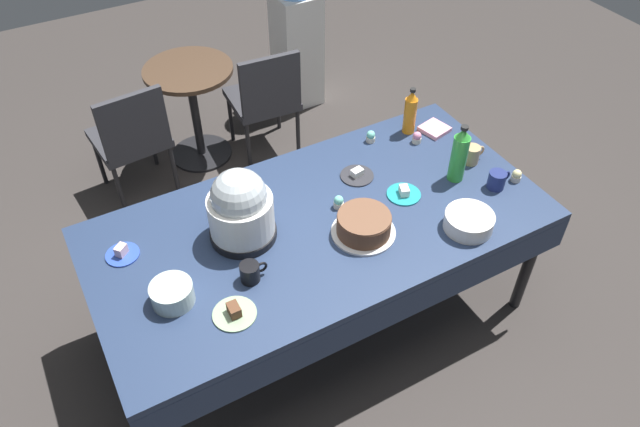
{
  "coord_description": "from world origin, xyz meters",
  "views": [
    {
      "loc": [
        -1.01,
        -1.81,
        2.78
      ],
      "look_at": [
        0.0,
        0.0,
        0.8
      ],
      "focal_mm": 33.89,
      "sensor_mm": 36.0,
      "label": 1
    }
  ],
  "objects": [
    {
      "name": "cupcake_cocoa",
      "position": [
        -0.2,
        0.41,
        0.78
      ],
      "size": [
        0.05,
        0.05,
        0.07
      ],
      "color": "beige",
      "rests_on": "potluck_table"
    },
    {
      "name": "dessert_plate_charcoal",
      "position": [
        0.33,
        0.2,
        0.76
      ],
      "size": [
        0.18,
        0.18,
        0.04
      ],
      "color": "#2D2D33",
      "rests_on": "potluck_table"
    },
    {
      "name": "dessert_plate_teal",
      "position": [
        0.46,
        -0.04,
        0.76
      ],
      "size": [
        0.17,
        0.17,
        0.05
      ],
      "color": "teal",
      "rests_on": "potluck_table"
    },
    {
      "name": "cupcake_lemon",
      "position": [
        0.77,
        0.29,
        0.78
      ],
      "size": [
        0.05,
        0.05,
        0.07
      ],
      "color": "beige",
      "rests_on": "potluck_table"
    },
    {
      "name": "dessert_plate_cobalt",
      "position": [
        -0.89,
        0.24,
        0.76
      ],
      "size": [
        0.15,
        0.15,
        0.06
      ],
      "color": "#2D4CB2",
      "rests_on": "potluck_table"
    },
    {
      "name": "dessert_plate_sage",
      "position": [
        -0.58,
        -0.31,
        0.76
      ],
      "size": [
        0.18,
        0.18,
        0.06
      ],
      "color": "#8CA87F",
      "rests_on": "potluck_table"
    },
    {
      "name": "cupcake_berry",
      "position": [
        0.55,
        0.42,
        0.78
      ],
      "size": [
        0.05,
        0.05,
        0.07
      ],
      "color": "beige",
      "rests_on": "potluck_table"
    },
    {
      "name": "cupcake_vanilla",
      "position": [
        1.03,
        -0.23,
        0.78
      ],
      "size": [
        0.05,
        0.05,
        0.07
      ],
      "color": "beige",
      "rests_on": "potluck_table"
    },
    {
      "name": "paper_napkin_stack",
      "position": [
        0.93,
        0.33,
        0.76
      ],
      "size": [
        0.17,
        0.17,
        0.02
      ],
      "primitive_type": "cube",
      "rotation": [
        0.0,
        0.0,
        0.23
      ],
      "color": "pink",
      "rests_on": "potluck_table"
    },
    {
      "name": "soda_bottle_orange_juice",
      "position": [
        0.79,
        0.4,
        0.88
      ],
      "size": [
        0.07,
        0.07,
        0.28
      ],
      "color": "orange",
      "rests_on": "potluck_table"
    },
    {
      "name": "maroon_chair_right",
      "position": [
        0.39,
        1.49,
        0.49
      ],
      "size": [
        0.47,
        0.47,
        0.85
      ],
      "color": "#333338",
      "rests_on": "ground"
    },
    {
      "name": "soda_bottle_lime_soda",
      "position": [
        0.77,
        -0.06,
        0.9
      ],
      "size": [
        0.08,
        0.08,
        0.33
      ],
      "color": "green",
      "rests_on": "potluck_table"
    },
    {
      "name": "potluck_table",
      "position": [
        0.0,
        0.0,
        0.69
      ],
      "size": [
        2.2,
        1.1,
        0.75
      ],
      "color": "navy",
      "rests_on": "ground"
    },
    {
      "name": "coffee_mug_tan",
      "position": [
        0.92,
        0.01,
        0.8
      ],
      "size": [
        0.13,
        0.08,
        0.1
      ],
      "color": "tan",
      "rests_on": "potluck_table"
    },
    {
      "name": "cupcake_mint",
      "position": [
        0.13,
        0.04,
        0.78
      ],
      "size": [
        0.05,
        0.05,
        0.07
      ],
      "color": "beige",
      "rests_on": "potluck_table"
    },
    {
      "name": "slow_cooker",
      "position": [
        -0.36,
        0.09,
        0.92
      ],
      "size": [
        0.31,
        0.31,
        0.37
      ],
      "color": "black",
      "rests_on": "potluck_table"
    },
    {
      "name": "glass_salad_bowl",
      "position": [
        -0.77,
        -0.12,
        0.8
      ],
      "size": [
        0.18,
        0.18,
        0.09
      ],
      "primitive_type": "cylinder",
      "color": "#B2C6BC",
      "rests_on": "potluck_table"
    },
    {
      "name": "coffee_mug_black",
      "position": [
        -0.44,
        -0.17,
        0.8
      ],
      "size": [
        0.13,
        0.09,
        0.09
      ],
      "color": "black",
      "rests_on": "potluck_table"
    },
    {
      "name": "frosted_layer_cake",
      "position": [
        0.14,
        -0.17,
        0.8
      ],
      "size": [
        0.3,
        0.3,
        0.11
      ],
      "color": "silver",
      "rests_on": "potluck_table"
    },
    {
      "name": "maroon_chair_left",
      "position": [
        -0.54,
        1.49,
        0.49
      ],
      "size": [
        0.48,
        0.48,
        0.85
      ],
      "color": "#333338",
      "rests_on": "ground"
    },
    {
      "name": "round_cafe_table",
      "position": [
        -0.05,
        1.72,
        0.5
      ],
      "size": [
        0.6,
        0.6,
        0.72
      ],
      "color": "#473323",
      "rests_on": "ground"
    },
    {
      "name": "water_cooler",
      "position": [
        0.92,
        2.03,
        0.59
      ],
      "size": [
        0.32,
        0.32,
        1.24
      ],
      "color": "silver",
      "rests_on": "ground"
    },
    {
      "name": "ceramic_snack_bowl",
      "position": [
        0.59,
        -0.38,
        0.79
      ],
      "size": [
        0.23,
        0.23,
        0.08
      ],
      "primitive_type": "cylinder",
      "color": "silver",
      "rests_on": "potluck_table"
    },
    {
      "name": "ground",
      "position": [
        0.0,
        0.0,
        0.0
      ],
      "size": [
        9.0,
        9.0,
        0.0
      ],
      "primitive_type": "plane",
      "color": "#383330"
    },
    {
      "name": "coffee_mug_navy",
      "position": [
        0.9,
        -0.22,
        0.8
      ],
      "size": [
        0.13,
        0.09,
        0.09
      ],
      "color": "navy",
      "rests_on": "potluck_table"
    }
  ]
}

